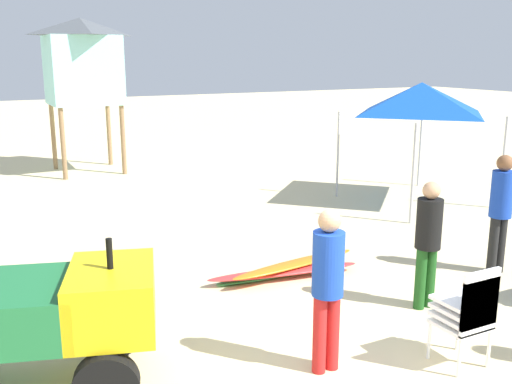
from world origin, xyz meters
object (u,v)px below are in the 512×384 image
(stacked_plastic_chairs, at_px, (469,309))
(lifeguard_near_center, at_px, (428,237))
(popup_canopy, at_px, (421,98))
(utility_cart, at_px, (25,315))
(lifeguard_near_left, at_px, (501,206))
(surfboard_pile, at_px, (287,269))
(lifeguard_far_right, at_px, (328,280))
(lifeguard_tower, at_px, (82,61))

(stacked_plastic_chairs, distance_m, lifeguard_near_center, 1.51)
(stacked_plastic_chairs, xyz_separation_m, popup_canopy, (4.38, 5.56, 1.62))
(utility_cart, distance_m, lifeguard_near_center, 4.74)
(lifeguard_near_left, xyz_separation_m, lifeguard_near_center, (-1.81, -0.44, -0.08))
(lifeguard_near_left, distance_m, popup_canopy, 4.43)
(surfboard_pile, relative_size, lifeguard_near_center, 1.47)
(utility_cart, height_order, popup_canopy, popup_canopy)
(utility_cart, xyz_separation_m, lifeguard_near_center, (4.73, -0.31, 0.17))
(utility_cart, xyz_separation_m, lifeguard_far_right, (2.74, -1.01, 0.20))
(utility_cart, distance_m, stacked_plastic_chairs, 4.38)
(utility_cart, xyz_separation_m, lifeguard_near_left, (6.54, 0.12, 0.25))
(stacked_plastic_chairs, bearing_deg, lifeguard_tower, 95.82)
(lifeguard_near_center, distance_m, lifeguard_tower, 11.39)
(lifeguard_near_left, distance_m, lifeguard_near_center, 1.87)
(popup_canopy, distance_m, lifeguard_tower, 8.86)
(lifeguard_near_left, bearing_deg, utility_cart, -178.91)
(stacked_plastic_chairs, xyz_separation_m, lifeguard_near_left, (2.48, 1.76, 0.38))
(lifeguard_far_right, bearing_deg, lifeguard_near_left, 16.56)
(stacked_plastic_chairs, xyz_separation_m, lifeguard_near_center, (0.67, 1.32, 0.30))
(stacked_plastic_chairs, distance_m, lifeguard_near_left, 3.07)
(surfboard_pile, relative_size, lifeguard_tower, 0.59)
(utility_cart, relative_size, stacked_plastic_chairs, 2.51)
(stacked_plastic_chairs, distance_m, lifeguard_tower, 12.64)
(surfboard_pile, distance_m, popup_canopy, 5.79)
(surfboard_pile, bearing_deg, stacked_plastic_chairs, -83.15)
(lifeguard_far_right, distance_m, popup_canopy, 7.65)
(stacked_plastic_chairs, height_order, lifeguard_far_right, lifeguard_far_right)
(lifeguard_far_right, bearing_deg, popup_canopy, 40.87)
(utility_cart, height_order, stacked_plastic_chairs, utility_cart)
(lifeguard_near_center, relative_size, lifeguard_tower, 0.40)
(utility_cart, bearing_deg, lifeguard_near_left, 1.09)
(surfboard_pile, relative_size, lifeguard_near_left, 1.37)
(stacked_plastic_chairs, bearing_deg, lifeguard_near_center, 63.09)
(surfboard_pile, height_order, popup_canopy, popup_canopy)
(stacked_plastic_chairs, height_order, surfboard_pile, stacked_plastic_chairs)
(lifeguard_tower, bearing_deg, stacked_plastic_chairs, -84.18)
(lifeguard_tower, bearing_deg, surfboard_pile, -84.51)
(utility_cart, relative_size, lifeguard_near_center, 1.68)
(popup_canopy, bearing_deg, lifeguard_near_left, -116.51)
(lifeguard_near_left, relative_size, lifeguard_far_right, 1.04)
(lifeguard_near_left, height_order, popup_canopy, popup_canopy)
(lifeguard_far_right, xyz_separation_m, lifeguard_tower, (0.06, 11.73, 2.01))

